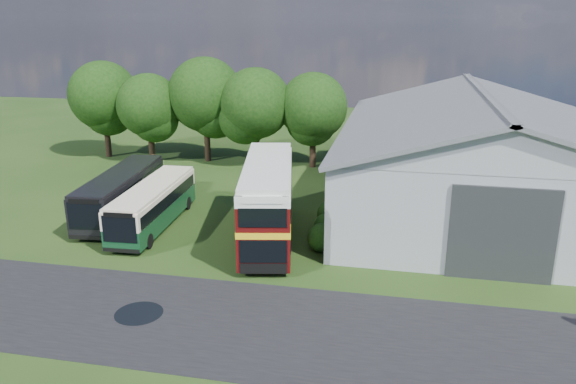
% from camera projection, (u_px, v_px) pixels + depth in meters
% --- Properties ---
extents(ground, '(120.00, 120.00, 0.00)m').
position_uv_depth(ground, '(194.00, 287.00, 28.12)').
color(ground, '#1B3611').
rests_on(ground, ground).
extents(asphalt_road, '(60.00, 8.00, 0.02)m').
position_uv_depth(asphalt_road, '(233.00, 324.00, 24.74)').
color(asphalt_road, black).
rests_on(asphalt_road, ground).
extents(puddle, '(2.20, 2.20, 0.01)m').
position_uv_depth(puddle, '(139.00, 314.00, 25.61)').
color(puddle, black).
rests_on(puddle, ground).
extents(storage_shed, '(18.80, 24.80, 8.15)m').
position_uv_depth(storage_shed, '(478.00, 149.00, 38.91)').
color(storage_shed, gray).
rests_on(storage_shed, ground).
extents(tree_left_a, '(6.46, 6.46, 9.12)m').
position_uv_depth(tree_left_a, '(103.00, 96.00, 52.75)').
color(tree_left_a, black).
rests_on(tree_left_a, ground).
extents(tree_left_b, '(5.78, 5.78, 8.16)m').
position_uv_depth(tree_left_b, '(149.00, 105.00, 51.04)').
color(tree_left_b, black).
rests_on(tree_left_b, ground).
extents(tree_mid, '(6.80, 6.80, 9.60)m').
position_uv_depth(tree_mid, '(205.00, 95.00, 51.00)').
color(tree_mid, black).
rests_on(tree_mid, ground).
extents(tree_right_a, '(6.26, 6.26, 8.83)m').
position_uv_depth(tree_right_a, '(256.00, 103.00, 49.25)').
color(tree_right_a, black).
rests_on(tree_right_a, ground).
extents(tree_right_b, '(5.98, 5.98, 8.45)m').
position_uv_depth(tree_right_b, '(313.00, 107.00, 49.10)').
color(tree_right_b, black).
rests_on(tree_right_b, ground).
extents(shrub_front, '(1.70, 1.70, 1.70)m').
position_uv_depth(shrub_front, '(322.00, 250.00, 32.64)').
color(shrub_front, '#194714').
rests_on(shrub_front, ground).
extents(shrub_mid, '(1.60, 1.60, 1.60)m').
position_uv_depth(shrub_mid, '(326.00, 237.00, 34.51)').
color(shrub_mid, '#194714').
rests_on(shrub_mid, ground).
extents(shrub_back, '(1.80, 1.80, 1.80)m').
position_uv_depth(shrub_back, '(331.00, 226.00, 36.38)').
color(shrub_back, '#194714').
rests_on(shrub_back, ground).
extents(bus_green_single, '(2.82, 10.11, 2.76)m').
position_uv_depth(bus_green_single, '(154.00, 205.00, 35.90)').
color(bus_green_single, black).
rests_on(bus_green_single, ground).
extents(bus_maroon_double, '(4.94, 11.48, 4.79)m').
position_uv_depth(bus_maroon_double, '(268.00, 202.00, 33.55)').
color(bus_maroon_double, black).
rests_on(bus_maroon_double, ground).
extents(bus_dark_single, '(3.47, 10.86, 2.94)m').
position_uv_depth(bus_dark_single, '(121.00, 193.00, 37.99)').
color(bus_dark_single, black).
rests_on(bus_dark_single, ground).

